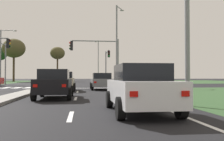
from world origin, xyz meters
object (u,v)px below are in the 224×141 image
car_blue_second (141,80)px  traffic_signal_near_right (99,54)px  car_white_fifth (140,88)px  car_grey_near (102,81)px  street_lamp_third (2,53)px  traffic_signal_far_right (107,61)px  pedestrian_at_median (60,77)px  street_lamp_second (117,41)px  treeline_fourth (57,53)px  traffic_signal_far_left (2,56)px  car_beige_third (63,81)px  treeline_third (14,48)px  car_black_fourth (54,84)px  street_lamp_fourth (98,59)px

car_blue_second → traffic_signal_near_right: (-5.69, -5.27, 2.79)m
traffic_signal_near_right → car_blue_second: bearing=42.8°
traffic_signal_near_right → car_white_fifth: bearing=-89.7°
car_grey_near → street_lamp_third: 20.88m
traffic_signal_far_right → pedestrian_at_median: traffic_signal_far_right is taller
street_lamp_second → pedestrian_at_median: (-7.91, 10.97, -4.32)m
street_lamp_second → treeline_fourth: 34.57m
traffic_signal_far_left → traffic_signal_near_right: (13.23, -11.67, -0.61)m
pedestrian_at_median → car_blue_second: bearing=-118.7°
car_beige_third → street_lamp_second: size_ratio=0.43×
traffic_signal_far_right → pedestrian_at_median: (-7.37, 3.85, -2.38)m
car_white_fifth → traffic_signal_far_left: 32.56m
traffic_signal_far_right → street_lamp_second: bearing=-85.7°
traffic_signal_far_right → pedestrian_at_median: bearing=152.4°
car_blue_second → treeline_third: bearing=-142.2°
street_lamp_second → pedestrian_at_median: size_ratio=5.76×
traffic_signal_far_right → street_lamp_second: size_ratio=0.52×
car_blue_second → car_black_fourth: 19.48m
car_white_fifth → traffic_signal_far_right: size_ratio=0.84×
car_black_fourth → street_lamp_fourth: bearing=83.6°
car_white_fifth → street_lamp_fourth: 56.84m
car_grey_near → treeline_third: size_ratio=0.41×
car_beige_third → street_lamp_third: (-10.11, 17.26, 3.79)m
car_white_fifth → street_lamp_fourth: (2.27, 56.57, 5.02)m
traffic_signal_near_right → traffic_signal_far_right: bearing=80.2°
street_lamp_fourth → treeline_third: (-20.30, -2.98, 2.08)m
car_grey_near → treeline_third: treeline_third is taller
car_grey_near → street_lamp_fourth: street_lamp_fourth is taller
car_blue_second → car_white_fifth: (-5.58, -23.10, -0.00)m
traffic_signal_far_right → treeline_third: treeline_third is taller
traffic_signal_far_right → treeline_third: 31.70m
car_black_fourth → car_white_fifth: (3.39, -5.82, 0.00)m
car_black_fourth → street_lamp_second: 17.97m
treeline_third → treeline_fourth: treeline_third is taller
street_lamp_third → treeline_fourth: 25.73m
street_lamp_second → traffic_signal_far_left: bearing=155.0°
car_grey_near → treeline_fourth: bearing=100.9°
car_white_fifth → treeline_fourth: 56.03m
car_beige_third → car_black_fourth: size_ratio=1.04×
traffic_signal_far_right → street_lamp_second: street_lamp_second is taller
traffic_signal_near_right → pedestrian_at_median: bearing=109.4°
car_grey_near → traffic_signal_far_right: traffic_signal_far_right is taller
treeline_third → car_black_fourth: bearing=-73.0°
car_grey_near → car_beige_third: car_beige_third is taller
car_black_fourth → traffic_signal_near_right: traffic_signal_near_right is taller
car_beige_third → car_white_fifth: car_white_fifth is taller
traffic_signal_far_right → street_lamp_third: (-15.41, 0.83, 1.03)m
car_beige_third → pedestrian_at_median: (-2.07, 20.28, 0.38)m
traffic_signal_far_left → street_lamp_fourth: 31.28m
street_lamp_fourth → car_beige_third: bearing=-97.4°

